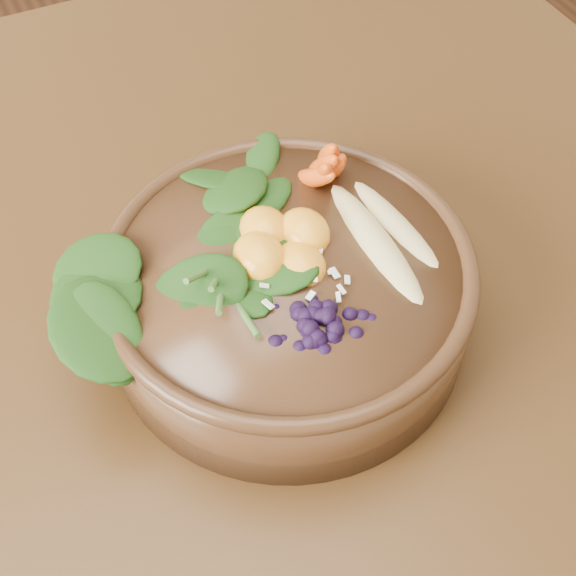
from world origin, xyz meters
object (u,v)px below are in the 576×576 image
carrot_cluster (314,144)px  mandarin_cluster (282,233)px  stoneware_bowl (288,296)px  blueberry_pile (323,305)px  kale_heap (206,206)px  banana_halves (387,220)px

carrot_cluster → mandarin_cluster: bearing=-129.8°
stoneware_bowl → carrot_cluster: bearing=51.6°
carrot_cluster → blueberry_pile: 0.15m
stoneware_bowl → carrot_cluster: 0.12m
carrot_cluster → kale_heap: bearing=-169.5°
mandarin_cluster → kale_heap: bearing=133.5°
kale_heap → banana_halves: size_ratio=1.18×
mandarin_cluster → blueberry_pile: bearing=-93.9°
blueberry_pile → banana_halves: bearing=33.8°
banana_halves → mandarin_cluster: (-0.08, 0.02, 0.00)m
kale_heap → carrot_cluster: carrot_cluster is taller
carrot_cluster → mandarin_cluster: carrot_cluster is taller
stoneware_bowl → mandarin_cluster: (0.00, 0.02, 0.05)m
stoneware_bowl → blueberry_pile: 0.08m
kale_heap → blueberry_pile: 0.13m
kale_heap → stoneware_bowl: bearing=-57.8°
banana_halves → mandarin_cluster: size_ratio=1.75×
kale_heap → blueberry_pile: kale_heap is taller
carrot_cluster → blueberry_pile: carrot_cluster is taller
kale_heap → blueberry_pile: size_ratio=1.42×
carrot_cluster → blueberry_pile: size_ratio=0.60×
carrot_cluster → banana_halves: bearing=-66.9°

